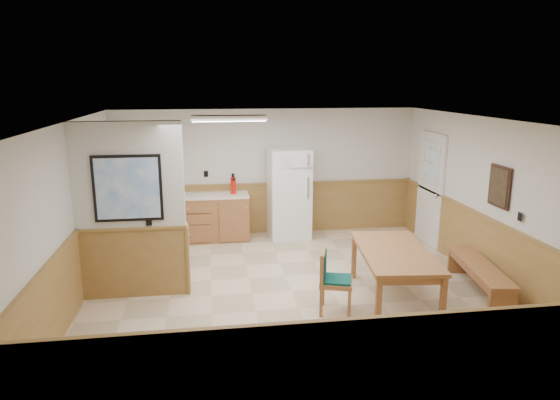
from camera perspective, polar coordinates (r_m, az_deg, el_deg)
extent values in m
plane|color=beige|center=(7.49, 1.31, -10.35)|extent=(6.00, 6.00, 0.00)
cube|color=white|center=(6.87, 1.42, 9.09)|extent=(6.00, 6.00, 0.02)
cube|color=silver|center=(9.98, -1.55, 3.20)|extent=(6.00, 0.02, 2.50)
cube|color=silver|center=(8.13, 22.69, -0.20)|extent=(0.02, 6.00, 2.50)
cube|color=silver|center=(7.22, -22.83, -1.83)|extent=(0.02, 6.00, 2.50)
cube|color=olive|center=(10.12, -1.51, -1.00)|extent=(6.00, 0.04, 1.00)
cube|color=olive|center=(8.32, 22.11, -5.23)|extent=(0.04, 6.00, 1.00)
cube|color=olive|center=(7.43, -22.16, -7.42)|extent=(0.04, 6.00, 1.00)
cube|color=silver|center=(7.15, -16.98, 2.62)|extent=(1.50, 0.15, 1.50)
cube|color=olive|center=(7.48, -16.33, -6.83)|extent=(1.50, 0.17, 1.00)
cube|color=black|center=(7.09, -17.01, 1.29)|extent=(0.92, 0.03, 0.92)
cube|color=white|center=(7.07, -17.03, 1.26)|extent=(0.84, 0.01, 0.84)
cube|color=#986036|center=(9.78, -7.70, -2.05)|extent=(1.40, 0.60, 0.86)
cube|color=#986036|center=(9.88, -16.26, -2.32)|extent=(0.06, 0.60, 0.86)
cube|color=#986036|center=(9.81, -11.97, -2.19)|extent=(0.06, 0.60, 0.86)
cube|color=beige|center=(9.68, -10.15, 0.44)|extent=(2.20, 0.60, 0.04)
cube|color=beige|center=(9.96, -10.12, 1.21)|extent=(2.20, 0.02, 0.10)
cube|color=silver|center=(9.80, 16.79, 1.10)|extent=(0.05, 1.02, 2.15)
cube|color=silver|center=(9.79, 16.74, 1.09)|extent=(0.04, 0.90, 2.05)
cube|color=silver|center=(9.69, 16.81, 4.12)|extent=(0.02, 0.76, 0.80)
cube|color=silver|center=(9.89, -13.75, 4.49)|extent=(0.80, 0.03, 1.00)
cube|color=white|center=(9.87, -13.76, 4.48)|extent=(0.70, 0.01, 0.90)
cube|color=black|center=(7.81, 23.81, 1.42)|extent=(0.03, 0.50, 0.60)
cube|color=black|center=(7.79, 23.69, 1.42)|extent=(0.01, 0.42, 0.52)
cube|color=silver|center=(8.08, -5.85, 9.32)|extent=(1.20, 0.30, 0.08)
cube|color=white|center=(8.09, -5.84, 9.00)|extent=(1.15, 0.25, 0.01)
cube|color=white|center=(9.75, 1.02, 0.74)|extent=(0.81, 0.73, 1.76)
cube|color=silver|center=(9.32, 3.29, 4.65)|extent=(0.03, 0.02, 0.23)
cube|color=silver|center=(9.42, 3.25, 1.37)|extent=(0.03, 0.02, 0.41)
cube|color=#9F6B3A|center=(7.09, 12.96, -5.79)|extent=(1.13, 1.93, 0.05)
cube|color=#9F6B3A|center=(7.12, 12.92, -6.36)|extent=(1.01, 1.82, 0.10)
cube|color=#9F6B3A|center=(6.37, 11.18, -11.62)|extent=(0.08, 0.08, 0.70)
cube|color=#9F6B3A|center=(7.92, 8.45, -6.41)|extent=(0.08, 0.08, 0.70)
cube|color=#9F6B3A|center=(6.59, 18.11, -11.18)|extent=(0.08, 0.08, 0.70)
cube|color=#9F6B3A|center=(8.10, 14.05, -6.23)|extent=(0.08, 0.08, 0.70)
cube|color=#9F6B3A|center=(7.80, 21.89, -7.02)|extent=(0.64, 1.77, 0.05)
cube|color=#9F6B3A|center=(7.24, 25.00, -10.83)|extent=(0.36, 0.12, 0.40)
cube|color=#9F6B3A|center=(8.54, 19.03, -6.62)|extent=(0.36, 0.12, 0.40)
cube|color=#9F6B3A|center=(6.75, 6.44, -9.32)|extent=(0.53, 0.53, 0.06)
cube|color=#105448|center=(6.73, 6.45, -8.97)|extent=(0.48, 0.48, 0.03)
cube|color=#9F6B3A|center=(6.67, 4.91, -7.43)|extent=(0.17, 0.42, 0.40)
cube|color=#105448|center=(6.68, 3.34, -7.36)|extent=(0.13, 0.36, 0.34)
cube|color=#9F6B3A|center=(6.68, 4.72, -11.64)|extent=(0.05, 0.05, 0.39)
cube|color=#9F6B3A|center=(7.01, 4.94, -10.38)|extent=(0.05, 0.05, 0.39)
cube|color=#9F6B3A|center=(6.67, 7.92, -11.77)|extent=(0.05, 0.05, 0.39)
cube|color=#9F6B3A|center=(7.00, 7.98, -10.50)|extent=(0.05, 0.05, 0.39)
cylinder|color=red|center=(9.64, -5.37, 1.65)|extent=(0.11, 0.11, 0.33)
cylinder|color=black|center=(9.60, -5.40, 2.83)|extent=(0.05, 0.05, 0.07)
cylinder|color=#178224|center=(9.68, -15.05, 1.04)|extent=(0.09, 0.09, 0.24)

